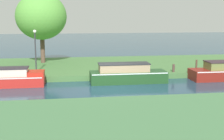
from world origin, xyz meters
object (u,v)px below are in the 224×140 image
object	(u,v)px
willow_tree_left	(41,17)
mooring_post_far	(174,68)
mooring_post_near	(196,66)
lamp_post	(35,46)
maroon_barge	(223,72)
forest_narrowboat	(127,74)

from	to	relation	value
willow_tree_left	mooring_post_far	size ratio (longest dim) A/B	10.49
mooring_post_far	mooring_post_near	bearing A→B (deg)	0.00
willow_tree_left	mooring_post_far	world-z (taller)	willow_tree_left
mooring_post_far	lamp_post	bearing A→B (deg)	173.06
maroon_barge	willow_tree_left	size ratio (longest dim) A/B	0.74
forest_narrowboat	lamp_post	bearing A→B (deg)	158.23
forest_narrowboat	lamp_post	world-z (taller)	lamp_post
willow_tree_left	lamp_post	size ratio (longest dim) A/B	1.93
maroon_barge	lamp_post	xyz separation A→B (m)	(-13.41, 2.54, 1.79)
maroon_barge	forest_narrowboat	distance (m)	7.05
willow_tree_left	mooring_post_near	bearing A→B (deg)	-27.07
willow_tree_left	mooring_post_far	bearing A→B (deg)	-31.06
forest_narrowboat	willow_tree_left	xyz separation A→B (m)	(-6.19, 7.32, 3.89)
forest_narrowboat	lamp_post	xyz separation A→B (m)	(-6.36, 2.54, 1.78)
forest_narrowboat	willow_tree_left	bearing A→B (deg)	130.25
maroon_barge	forest_narrowboat	xyz separation A→B (m)	(-7.05, 0.00, 0.00)
forest_narrowboat	lamp_post	size ratio (longest dim) A/B	1.67
maroon_barge	lamp_post	size ratio (longest dim) A/B	1.42
maroon_barge	lamp_post	distance (m)	13.76
maroon_barge	mooring_post_near	size ratio (longest dim) A/B	5.05
lamp_post	maroon_barge	bearing A→B (deg)	-10.73
lamp_post	mooring_post_near	world-z (taller)	lamp_post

